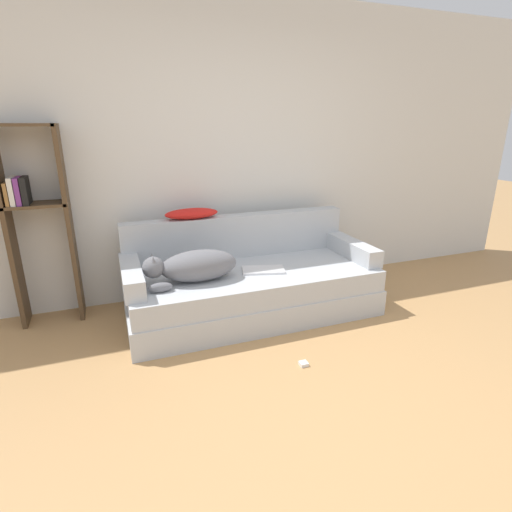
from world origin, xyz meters
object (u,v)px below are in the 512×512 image
Objects in this scene: dog at (194,266)px; bookshelf at (36,215)px; laptop at (263,270)px; couch at (252,291)px; power_adapter at (304,364)px; throw_pillow at (192,214)px.

dog is 1.33m from bookshelf.
laptop is (0.60, 0.02, -0.12)m from dog.
couch is 37.42× the size of power_adapter.
power_adapter is at bearing -54.67° from dog.
throw_pillow reaches higher than couch.
power_adapter is at bearing -76.25° from laptop.
laptop is at bearing -44.20° from couch.
throw_pillow is 1.24m from bookshelf.
couch is 0.93m from power_adapter.
power_adapter is (-0.02, -0.83, -0.41)m from laptop.
bookshelf is (-1.23, 0.08, 0.06)m from throw_pillow.
throw_pillow is 1.63m from power_adapter.
bookshelf reaches higher than throw_pillow.
bookshelf is 28.12× the size of power_adapter.
laptop is 1.89m from bookshelf.
throw_pillow is at bearing 136.10° from couch.
couch reaches higher than power_adapter.
bookshelf reaches higher than couch.
laptop is 0.84× the size of throw_pillow.
power_adapter is at bearing -70.14° from throw_pillow.
couch is at bearing -43.90° from throw_pillow.
dog is 12.97× the size of power_adapter.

